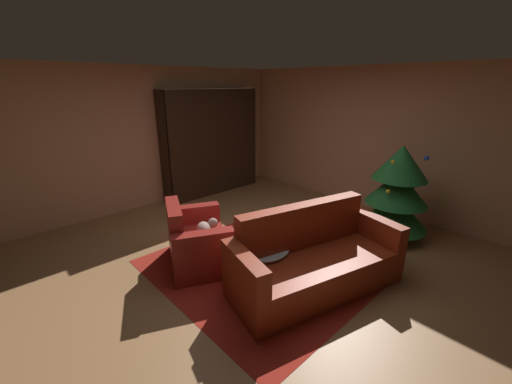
{
  "coord_description": "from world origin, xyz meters",
  "views": [
    {
      "loc": [
        2.72,
        -2.62,
        2.25
      ],
      "look_at": [
        -0.11,
        0.05,
        0.91
      ],
      "focal_mm": 22.24,
      "sensor_mm": 36.0,
      "label": 1
    }
  ],
  "objects_px": {
    "couch_red": "(314,262)",
    "book_stack_on_table": "(261,242)",
    "armchair_red": "(196,242)",
    "decorated_tree": "(397,191)",
    "bookshelf_unit": "(217,144)",
    "bottle_on_table": "(245,240)",
    "coffee_table": "(261,250)"
  },
  "relations": [
    {
      "from": "armchair_red",
      "to": "decorated_tree",
      "type": "xyz_separation_m",
      "value": [
        1.4,
        2.61,
        0.44
      ]
    },
    {
      "from": "coffee_table",
      "to": "book_stack_on_table",
      "type": "relative_size",
      "value": 2.91
    },
    {
      "from": "decorated_tree",
      "to": "bottle_on_table",
      "type": "bearing_deg",
      "value": -105.01
    },
    {
      "from": "armchair_red",
      "to": "coffee_table",
      "type": "height_order",
      "value": "armchair_red"
    },
    {
      "from": "couch_red",
      "to": "coffee_table",
      "type": "height_order",
      "value": "couch_red"
    },
    {
      "from": "decorated_tree",
      "to": "coffee_table",
      "type": "bearing_deg",
      "value": -103.67
    },
    {
      "from": "coffee_table",
      "to": "decorated_tree",
      "type": "relative_size",
      "value": 0.48
    },
    {
      "from": "couch_red",
      "to": "decorated_tree",
      "type": "relative_size",
      "value": 1.49
    },
    {
      "from": "bookshelf_unit",
      "to": "book_stack_on_table",
      "type": "height_order",
      "value": "bookshelf_unit"
    },
    {
      "from": "decorated_tree",
      "to": "book_stack_on_table",
      "type": "bearing_deg",
      "value": -104.94
    },
    {
      "from": "bottle_on_table",
      "to": "decorated_tree",
      "type": "height_order",
      "value": "decorated_tree"
    },
    {
      "from": "couch_red",
      "to": "decorated_tree",
      "type": "bearing_deg",
      "value": 88.52
    },
    {
      "from": "bookshelf_unit",
      "to": "coffee_table",
      "type": "height_order",
      "value": "bookshelf_unit"
    },
    {
      "from": "couch_red",
      "to": "bottle_on_table",
      "type": "height_order",
      "value": "couch_red"
    },
    {
      "from": "armchair_red",
      "to": "bookshelf_unit",
      "type": "bearing_deg",
      "value": 137.69
    },
    {
      "from": "armchair_red",
      "to": "decorated_tree",
      "type": "bearing_deg",
      "value": 61.74
    },
    {
      "from": "couch_red",
      "to": "bottle_on_table",
      "type": "relative_size",
      "value": 7.98
    },
    {
      "from": "book_stack_on_table",
      "to": "bottle_on_table",
      "type": "distance_m",
      "value": 0.22
    },
    {
      "from": "bookshelf_unit",
      "to": "decorated_tree",
      "type": "relative_size",
      "value": 1.52
    },
    {
      "from": "armchair_red",
      "to": "couch_red",
      "type": "distance_m",
      "value": 1.52
    },
    {
      "from": "armchair_red",
      "to": "bottle_on_table",
      "type": "height_order",
      "value": "armchair_red"
    },
    {
      "from": "bookshelf_unit",
      "to": "book_stack_on_table",
      "type": "xyz_separation_m",
      "value": [
        3.02,
        -1.63,
        -0.56
      ]
    },
    {
      "from": "couch_red",
      "to": "book_stack_on_table",
      "type": "distance_m",
      "value": 0.65
    },
    {
      "from": "armchair_red",
      "to": "coffee_table",
      "type": "xyz_separation_m",
      "value": [
        0.85,
        0.33,
        0.11
      ]
    },
    {
      "from": "bookshelf_unit",
      "to": "bottle_on_table",
      "type": "bearing_deg",
      "value": -31.79
    },
    {
      "from": "couch_red",
      "to": "decorated_tree",
      "type": "xyz_separation_m",
      "value": [
        0.05,
        1.92,
        0.42
      ]
    },
    {
      "from": "book_stack_on_table",
      "to": "decorated_tree",
      "type": "bearing_deg",
      "value": 75.06
    },
    {
      "from": "bookshelf_unit",
      "to": "armchair_red",
      "type": "xyz_separation_m",
      "value": [
        2.21,
        -2.01,
        -0.74
      ]
    },
    {
      "from": "armchair_red",
      "to": "bottle_on_table",
      "type": "xyz_separation_m",
      "value": [
        0.75,
        0.18,
        0.26
      ]
    },
    {
      "from": "bottle_on_table",
      "to": "book_stack_on_table",
      "type": "bearing_deg",
      "value": 74.24
    },
    {
      "from": "couch_red",
      "to": "decorated_tree",
      "type": "distance_m",
      "value": 1.96
    },
    {
      "from": "bookshelf_unit",
      "to": "book_stack_on_table",
      "type": "relative_size",
      "value": 9.28
    }
  ]
}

